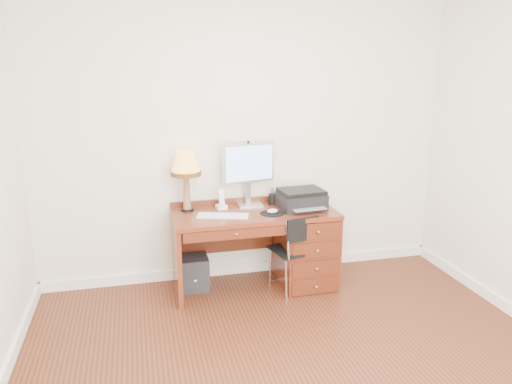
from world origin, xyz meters
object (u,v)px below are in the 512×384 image
object	(u,v)px
desk	(287,243)
equipment_box	(194,273)
monitor	(249,166)
chair	(295,246)
printer	(301,199)
phone	(221,203)
leg_lamp	(186,167)

from	to	relation	value
desk	equipment_box	xyz separation A→B (m)	(-0.89, 0.10, -0.26)
monitor	chair	world-z (taller)	monitor
printer	phone	xyz separation A→B (m)	(-0.73, 0.16, -0.03)
desk	equipment_box	bearing A→B (deg)	173.85
monitor	equipment_box	size ratio (longest dim) A/B	1.90
monitor	phone	world-z (taller)	monitor
leg_lamp	monitor	bearing A→B (deg)	5.99
printer	equipment_box	distance (m)	1.23
monitor	chair	xyz separation A→B (m)	(0.32, -0.45, -0.66)
equipment_box	phone	bearing A→B (deg)	11.50
desk	printer	size ratio (longest dim) A/B	3.42
leg_lamp	chair	size ratio (longest dim) A/B	0.75
printer	chair	distance (m)	0.45
printer	monitor	bearing A→B (deg)	146.61
leg_lamp	desk	bearing A→B (deg)	-10.26
monitor	equipment_box	world-z (taller)	monitor
printer	leg_lamp	world-z (taller)	leg_lamp
phone	printer	bearing A→B (deg)	-23.11
leg_lamp	chair	world-z (taller)	leg_lamp
desk	monitor	size ratio (longest dim) A/B	2.51
printer	phone	distance (m)	0.75
monitor	leg_lamp	world-z (taller)	monitor
monitor	equipment_box	xyz separation A→B (m)	(-0.57, -0.13, -0.97)
chair	equipment_box	xyz separation A→B (m)	(-0.89, 0.32, -0.30)
monitor	chair	distance (m)	0.86
monitor	printer	world-z (taller)	monitor
monitor	phone	size ratio (longest dim) A/B	3.11
chair	leg_lamp	bearing A→B (deg)	144.92
leg_lamp	equipment_box	xyz separation A→B (m)	(0.03, -0.07, -1.01)
printer	chair	xyz separation A→B (m)	(-0.13, -0.21, -0.38)
desk	printer	bearing A→B (deg)	-5.28
monitor	printer	xyz separation A→B (m)	(0.45, -0.24, -0.29)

